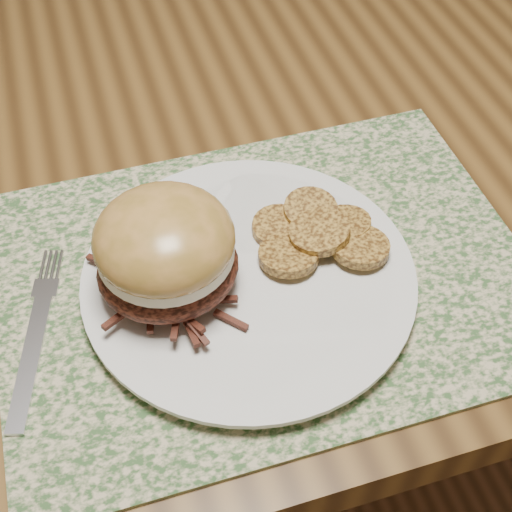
{
  "coord_description": "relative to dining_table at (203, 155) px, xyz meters",
  "views": [
    {
      "loc": [
        -0.12,
        -0.62,
        1.22
      ],
      "look_at": [
        -0.02,
        -0.26,
        0.79
      ],
      "focal_mm": 50.0,
      "sensor_mm": 36.0,
      "label": 1
    }
  ],
  "objects": [
    {
      "name": "ground",
      "position": [
        0.0,
        0.0,
        -0.67
      ],
      "size": [
        3.5,
        3.5,
        0.0
      ],
      "primitive_type": "plane",
      "color": "#4F301B",
      "rests_on": "ground"
    },
    {
      "name": "dining_table",
      "position": [
        0.0,
        0.0,
        0.0
      ],
      "size": [
        1.5,
        0.9,
        0.75
      ],
      "color": "brown",
      "rests_on": "ground"
    },
    {
      "name": "placemat",
      "position": [
        -0.01,
        -0.26,
        0.08
      ],
      "size": [
        0.45,
        0.33,
        0.0
      ],
      "primitive_type": "cube",
      "color": "#37592E",
      "rests_on": "dining_table"
    },
    {
      "name": "dinner_plate",
      "position": [
        -0.02,
        -0.26,
        0.09
      ],
      "size": [
        0.26,
        0.26,
        0.02
      ],
      "primitive_type": "cylinder",
      "color": "silver",
      "rests_on": "placemat"
    },
    {
      "name": "pork_sandwich",
      "position": [
        -0.09,
        -0.26,
        0.14
      ],
      "size": [
        0.13,
        0.12,
        0.09
      ],
      "rotation": [
        0.0,
        0.0,
        0.15
      ],
      "color": "black",
      "rests_on": "dinner_plate"
    },
    {
      "name": "roasted_potatoes",
      "position": [
        0.04,
        -0.24,
        0.11
      ],
      "size": [
        0.13,
        0.12,
        0.03
      ],
      "color": "#AB7E32",
      "rests_on": "dinner_plate"
    },
    {
      "name": "fork",
      "position": [
        -0.2,
        -0.26,
        0.09
      ],
      "size": [
        0.06,
        0.17,
        0.0
      ],
      "rotation": [
        0.0,
        0.0,
        -0.28
      ],
      "color": "silver",
      "rests_on": "placemat"
    }
  ]
}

